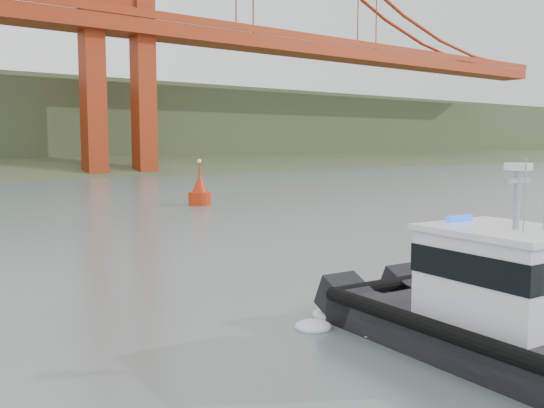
{
  "coord_description": "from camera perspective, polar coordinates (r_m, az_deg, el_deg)",
  "views": [
    {
      "loc": [
        -16.21,
        -11.09,
        5.02
      ],
      "look_at": [
        -0.46,
        9.1,
        2.4
      ],
      "focal_mm": 40.0,
      "sensor_mm": 36.0,
      "label": 1
    }
  ],
  "objects": [
    {
      "name": "ground",
      "position": [
        20.27,
        17.3,
        -8.77
      ],
      "size": [
        400.0,
        400.0,
        0.0
      ],
      "primitive_type": "plane",
      "color": "slate",
      "rests_on": "ground"
    },
    {
      "name": "patrol_boat",
      "position": [
        15.06,
        21.78,
        -9.36
      ],
      "size": [
        4.48,
        10.02,
        4.72
      ],
      "rotation": [
        0.0,
        0.0,
        -0.1
      ],
      "color": "black",
      "rests_on": "ground"
    },
    {
      "name": "nav_buoy",
      "position": [
        48.89,
        -6.81,
        1.11
      ],
      "size": [
        1.86,
        1.86,
        3.88
      ],
      "color": "#B6280C",
      "rests_on": "ground"
    }
  ]
}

